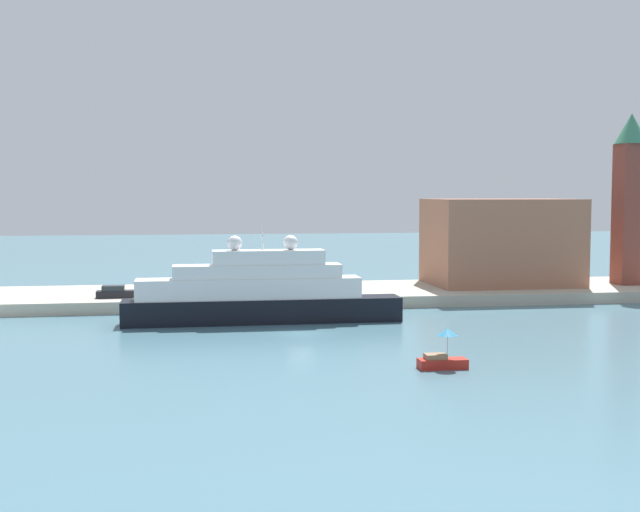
{
  "coord_description": "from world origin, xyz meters",
  "views": [
    {
      "loc": [
        -10.81,
        -80.11,
        13.71
      ],
      "look_at": [
        2.78,
        6.0,
        7.14
      ],
      "focal_mm": 47.05,
      "sensor_mm": 36.0,
      "label": 1
    }
  ],
  "objects_px": {
    "small_motorboat": "(443,356)",
    "person_figure": "(163,292)",
    "large_yacht": "(259,293)",
    "bell_tower": "(630,192)",
    "harbor_building": "(501,242)",
    "parked_car": "(115,292)",
    "mooring_bollard": "(296,293)"
  },
  "relations": [
    {
      "from": "small_motorboat",
      "to": "large_yacht",
      "type": "bearing_deg",
      "value": 115.75
    },
    {
      "from": "large_yacht",
      "to": "small_motorboat",
      "type": "relative_size",
      "value": 7.71
    },
    {
      "from": "harbor_building",
      "to": "parked_car",
      "type": "xyz_separation_m",
      "value": [
        -50.15,
        -6.79,
        -5.12
      ]
    },
    {
      "from": "small_motorboat",
      "to": "parked_car",
      "type": "bearing_deg",
      "value": 126.52
    },
    {
      "from": "small_motorboat",
      "to": "person_figure",
      "type": "relative_size",
      "value": 2.43
    },
    {
      "from": "harbor_building",
      "to": "person_figure",
      "type": "bearing_deg",
      "value": -169.62
    },
    {
      "from": "harbor_building",
      "to": "parked_car",
      "type": "relative_size",
      "value": 4.34
    },
    {
      "from": "large_yacht",
      "to": "small_motorboat",
      "type": "bearing_deg",
      "value": -64.25
    },
    {
      "from": "bell_tower",
      "to": "person_figure",
      "type": "bearing_deg",
      "value": -174.85
    },
    {
      "from": "parked_car",
      "to": "person_figure",
      "type": "bearing_deg",
      "value": -13.6
    },
    {
      "from": "large_yacht",
      "to": "person_figure",
      "type": "relative_size",
      "value": 18.71
    },
    {
      "from": "bell_tower",
      "to": "person_figure",
      "type": "height_order",
      "value": "bell_tower"
    },
    {
      "from": "harbor_building",
      "to": "large_yacht",
      "type": "bearing_deg",
      "value": -150.53
    },
    {
      "from": "parked_car",
      "to": "small_motorboat",
      "type": "bearing_deg",
      "value": -53.48
    },
    {
      "from": "small_motorboat",
      "to": "bell_tower",
      "type": "relative_size",
      "value": 0.17
    },
    {
      "from": "bell_tower",
      "to": "mooring_bollard",
      "type": "height_order",
      "value": "bell_tower"
    },
    {
      "from": "person_figure",
      "to": "large_yacht",
      "type": "bearing_deg",
      "value": -47.55
    },
    {
      "from": "parked_car",
      "to": "bell_tower",
      "type": "bearing_deg",
      "value": 3.57
    },
    {
      "from": "large_yacht",
      "to": "harbor_building",
      "type": "distance_m",
      "value": 39.57
    },
    {
      "from": "small_motorboat",
      "to": "parked_car",
      "type": "xyz_separation_m",
      "value": [
        -28.16,
        38.02,
        1.04
      ]
    },
    {
      "from": "large_yacht",
      "to": "mooring_bollard",
      "type": "xyz_separation_m",
      "value": [
        5.24,
        9.97,
        -1.29
      ]
    },
    {
      "from": "large_yacht",
      "to": "small_motorboat",
      "type": "height_order",
      "value": "large_yacht"
    },
    {
      "from": "parked_car",
      "to": "mooring_bollard",
      "type": "xyz_separation_m",
      "value": [
        21.13,
        -2.6,
        -0.22
      ]
    },
    {
      "from": "small_motorboat",
      "to": "mooring_bollard",
      "type": "height_order",
      "value": "small_motorboat"
    },
    {
      "from": "small_motorboat",
      "to": "person_figure",
      "type": "xyz_separation_m",
      "value": [
        -22.52,
        36.66,
        1.14
      ]
    },
    {
      "from": "parked_car",
      "to": "large_yacht",
      "type": "bearing_deg",
      "value": -38.36
    },
    {
      "from": "person_figure",
      "to": "bell_tower",
      "type": "bearing_deg",
      "value": 5.15
    },
    {
      "from": "harbor_building",
      "to": "parked_car",
      "type": "distance_m",
      "value": 50.86
    },
    {
      "from": "small_motorboat",
      "to": "bell_tower",
      "type": "distance_m",
      "value": 58.87
    },
    {
      "from": "large_yacht",
      "to": "bell_tower",
      "type": "xyz_separation_m",
      "value": [
        51.25,
        16.76,
        10.76
      ]
    },
    {
      "from": "small_motorboat",
      "to": "bell_tower",
      "type": "xyz_separation_m",
      "value": [
        38.98,
        42.2,
        12.87
      ]
    },
    {
      "from": "small_motorboat",
      "to": "bell_tower",
      "type": "height_order",
      "value": "bell_tower"
    }
  ]
}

